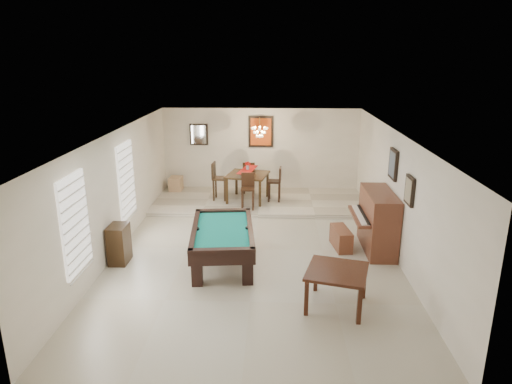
# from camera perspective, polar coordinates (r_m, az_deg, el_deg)

# --- Properties ---
(ground_plane) EXTENTS (6.00, 9.00, 0.02)m
(ground_plane) POSITION_cam_1_polar(r_m,az_deg,el_deg) (10.22, -0.13, -7.22)
(ground_plane) COLOR beige
(wall_back) EXTENTS (6.00, 0.04, 2.60)m
(wall_back) POSITION_cam_1_polar(r_m,az_deg,el_deg) (14.12, 0.61, 5.18)
(wall_back) COLOR silver
(wall_back) RESTS_ON ground_plane
(wall_front) EXTENTS (6.00, 0.04, 2.60)m
(wall_front) POSITION_cam_1_polar(r_m,az_deg,el_deg) (5.62, -2.06, -13.76)
(wall_front) COLOR silver
(wall_front) RESTS_ON ground_plane
(wall_left) EXTENTS (0.04, 9.00, 2.60)m
(wall_left) POSITION_cam_1_polar(r_m,az_deg,el_deg) (10.32, -17.02, 0.02)
(wall_left) COLOR silver
(wall_left) RESTS_ON ground_plane
(wall_right) EXTENTS (0.04, 9.00, 2.60)m
(wall_right) POSITION_cam_1_polar(r_m,az_deg,el_deg) (10.10, 17.13, -0.36)
(wall_right) COLOR silver
(wall_right) RESTS_ON ground_plane
(ceiling) EXTENTS (6.00, 9.00, 0.04)m
(ceiling) POSITION_cam_1_polar(r_m,az_deg,el_deg) (9.46, -0.14, 7.37)
(ceiling) COLOR white
(ceiling) RESTS_ON wall_back
(dining_step) EXTENTS (6.00, 2.50, 0.12)m
(dining_step) POSITION_cam_1_polar(r_m,az_deg,el_deg) (13.23, 0.44, -1.19)
(dining_step) COLOR beige
(dining_step) RESTS_ON ground_plane
(window_left_front) EXTENTS (0.06, 1.00, 1.70)m
(window_left_front) POSITION_cam_1_polar(r_m,az_deg,el_deg) (8.34, -21.68, -3.71)
(window_left_front) COLOR white
(window_left_front) RESTS_ON wall_left
(window_left_rear) EXTENTS (0.06, 1.00, 1.70)m
(window_left_rear) POSITION_cam_1_polar(r_m,az_deg,el_deg) (10.83, -15.91, 1.44)
(window_left_rear) COLOR white
(window_left_rear) RESTS_ON wall_left
(pool_table) EXTENTS (1.44, 2.37, 0.75)m
(pool_table) POSITION_cam_1_polar(r_m,az_deg,el_deg) (9.45, -4.17, -6.79)
(pool_table) COLOR black
(pool_table) RESTS_ON ground_plane
(square_table) EXTENTS (1.21, 1.21, 0.68)m
(square_table) POSITION_cam_1_polar(r_m,az_deg,el_deg) (8.05, 9.99, -11.75)
(square_table) COLOR black
(square_table) RESTS_ON ground_plane
(upright_piano) EXTENTS (0.89, 1.58, 1.32)m
(upright_piano) POSITION_cam_1_polar(r_m,az_deg,el_deg) (10.30, 14.17, -3.55)
(upright_piano) COLOR brown
(upright_piano) RESTS_ON ground_plane
(piano_bench) EXTENTS (0.43, 0.85, 0.45)m
(piano_bench) POSITION_cam_1_polar(r_m,az_deg,el_deg) (10.39, 10.58, -5.70)
(piano_bench) COLOR brown
(piano_bench) RESTS_ON ground_plane
(apothecary_chest) EXTENTS (0.36, 0.54, 0.81)m
(apothecary_chest) POSITION_cam_1_polar(r_m,az_deg,el_deg) (9.88, -16.75, -6.24)
(apothecary_chest) COLOR black
(apothecary_chest) RESTS_ON ground_plane
(dining_table) EXTENTS (1.29, 1.29, 0.90)m
(dining_table) POSITION_cam_1_polar(r_m,az_deg,el_deg) (13.03, -1.05, 0.88)
(dining_table) COLOR black
(dining_table) RESTS_ON dining_step
(flower_vase) EXTENTS (0.17, 0.17, 0.24)m
(flower_vase) POSITION_cam_1_polar(r_m,az_deg,el_deg) (12.89, -1.06, 3.32)
(flower_vase) COLOR red
(flower_vase) RESTS_ON dining_table
(dining_chair_south) EXTENTS (0.36, 0.36, 0.97)m
(dining_chair_south) POSITION_cam_1_polar(r_m,az_deg,el_deg) (12.30, -1.03, 0.06)
(dining_chair_south) COLOR black
(dining_chair_south) RESTS_ON dining_step
(dining_chair_north) EXTENTS (0.37, 0.37, 0.96)m
(dining_chair_north) POSITION_cam_1_polar(r_m,az_deg,el_deg) (13.78, -0.89, 1.89)
(dining_chair_north) COLOR black
(dining_chair_north) RESTS_ON dining_step
(dining_chair_west) EXTENTS (0.44, 0.44, 1.09)m
(dining_chair_west) POSITION_cam_1_polar(r_m,az_deg,el_deg) (13.11, -4.51, 1.35)
(dining_chair_west) COLOR black
(dining_chair_west) RESTS_ON dining_step
(dining_chair_east) EXTENTS (0.39, 0.39, 0.98)m
(dining_chair_east) POSITION_cam_1_polar(r_m,az_deg,el_deg) (12.99, 2.30, 1.00)
(dining_chair_east) COLOR black
(dining_chair_east) RESTS_ON dining_step
(corner_bench) EXTENTS (0.38, 0.47, 0.42)m
(corner_bench) POSITION_cam_1_polar(r_m,az_deg,el_deg) (14.28, -9.98, 1.04)
(corner_bench) COLOR tan
(corner_bench) RESTS_ON dining_step
(chandelier) EXTENTS (0.44, 0.44, 0.60)m
(chandelier) POSITION_cam_1_polar(r_m,az_deg,el_deg) (12.68, 0.46, 7.98)
(chandelier) COLOR #FFE5B2
(chandelier) RESTS_ON ceiling
(back_painting) EXTENTS (0.75, 0.06, 0.95)m
(back_painting) POSITION_cam_1_polar(r_m,az_deg,el_deg) (13.97, 0.62, 7.56)
(back_painting) COLOR #D84C14
(back_painting) RESTS_ON wall_back
(back_mirror) EXTENTS (0.55, 0.06, 0.65)m
(back_mirror) POSITION_cam_1_polar(r_m,az_deg,el_deg) (14.17, -7.15, 7.15)
(back_mirror) COLOR white
(back_mirror) RESTS_ON wall_back
(right_picture_upper) EXTENTS (0.06, 0.55, 0.65)m
(right_picture_upper) POSITION_cam_1_polar(r_m,az_deg,el_deg) (10.22, 16.79, 3.35)
(right_picture_upper) COLOR slate
(right_picture_upper) RESTS_ON wall_right
(right_picture_lower) EXTENTS (0.06, 0.45, 0.55)m
(right_picture_lower) POSITION_cam_1_polar(r_m,az_deg,el_deg) (9.05, 18.66, 0.18)
(right_picture_lower) COLOR gray
(right_picture_lower) RESTS_ON wall_right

